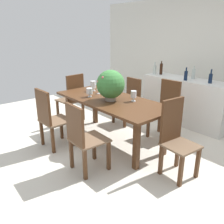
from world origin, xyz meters
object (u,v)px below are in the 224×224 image
(wine_glass, at_px, (99,88))
(kitchen_counter, at_px, (185,101))
(chair_near_left, at_px, (50,116))
(wine_bottle_amber, at_px, (161,69))
(chair_head_end, at_px, (73,96))
(wine_bottle_green, at_px, (193,74))
(wine_bottle_dark, at_px, (155,70))
(crystal_vase_right, at_px, (93,85))
(chair_far_left, at_px, (130,99))
(flower_centerpiece, at_px, (111,85))
(dining_table, at_px, (111,104))
(crystal_vase_center_near, at_px, (134,95))
(wine_bottle_clear, at_px, (210,78))
(chair_foot_end, at_px, (176,135))
(chair_near_right, at_px, (83,136))
(chair_far_right, at_px, (166,107))
(crystal_vase_left, at_px, (89,91))
(wine_bottle_tall, at_px, (186,75))

(wine_glass, distance_m, kitchen_counter, 1.87)
(chair_near_left, relative_size, wine_bottle_amber, 3.38)
(chair_head_end, xyz_separation_m, wine_glass, (0.83, 0.05, 0.31))
(wine_bottle_green, distance_m, wine_bottle_dark, 0.86)
(wine_glass, relative_size, wine_bottle_green, 0.51)
(chair_head_end, relative_size, chair_near_left, 1.03)
(kitchen_counter, bearing_deg, crystal_vase_right, -120.43)
(chair_far_left, bearing_deg, flower_centerpiece, -61.77)
(dining_table, relative_size, crystal_vase_center_near, 11.94)
(wine_bottle_amber, bearing_deg, chair_far_left, -96.86)
(dining_table, distance_m, wine_bottle_clear, 1.90)
(chair_far_left, distance_m, crystal_vase_center_near, 1.12)
(dining_table, height_order, wine_bottle_dark, wine_bottle_dark)
(chair_head_end, distance_m, wine_bottle_dark, 1.87)
(wine_glass, height_order, wine_bottle_amber, wine_bottle_amber)
(wine_bottle_amber, bearing_deg, chair_foot_end, -46.53)
(chair_head_end, relative_size, chair_near_right, 1.04)
(chair_far_right, distance_m, wine_glass, 1.26)
(wine_glass, bearing_deg, dining_table, -8.02)
(dining_table, xyz_separation_m, crystal_vase_left, (-0.36, -0.19, 0.19))
(wine_glass, bearing_deg, chair_near_right, -46.89)
(chair_near_right, bearing_deg, wine_glass, -44.38)
(wine_glass, height_order, wine_bottle_clear, wine_bottle_clear)
(chair_near_left, height_order, wine_bottle_green, wine_bottle_green)
(dining_table, xyz_separation_m, wine_bottle_tall, (0.35, 1.58, 0.35))
(chair_head_end, bearing_deg, chair_far_left, 132.40)
(chair_near_left, height_order, crystal_vase_center_near, chair_near_left)
(kitchen_counter, height_order, wine_bottle_tall, wine_bottle_tall)
(dining_table, xyz_separation_m, wine_glass, (-0.43, 0.06, 0.18))
(kitchen_counter, distance_m, wine_bottle_dark, 0.96)
(chair_near_left, bearing_deg, kitchen_counter, -107.30)
(crystal_vase_center_near, height_order, crystal_vase_right, crystal_vase_right)
(flower_centerpiece, bearing_deg, crystal_vase_right, 166.95)
(wine_bottle_clear, xyz_separation_m, wine_bottle_amber, (-1.16, 0.05, 0.03))
(chair_far_left, bearing_deg, wine_bottle_amber, 82.93)
(chair_far_right, bearing_deg, chair_foot_end, -50.08)
(chair_head_end, relative_size, kitchen_counter, 0.56)
(chair_far_right, distance_m, flower_centerpiece, 1.14)
(crystal_vase_left, bearing_deg, wine_bottle_amber, 90.27)
(chair_far_right, distance_m, wine_bottle_dark, 1.28)
(kitchen_counter, xyz_separation_m, wine_bottle_clear, (0.49, -0.04, 0.56))
(crystal_vase_center_near, xyz_separation_m, kitchen_counter, (-0.02, 1.55, -0.41))
(dining_table, distance_m, crystal_vase_right, 0.70)
(chair_far_right, distance_m, wine_bottle_clear, 0.98)
(chair_far_right, xyz_separation_m, flower_centerpiece, (-0.42, -0.95, 0.47))
(crystal_vase_right, xyz_separation_m, wine_bottle_dark, (0.19, 1.53, 0.15))
(crystal_vase_left, bearing_deg, wine_bottle_green, 70.10)
(wine_bottle_green, bearing_deg, crystal_vase_left, -109.90)
(crystal_vase_right, distance_m, wine_bottle_clear, 2.15)
(chair_foot_end, bearing_deg, wine_bottle_tall, 35.59)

